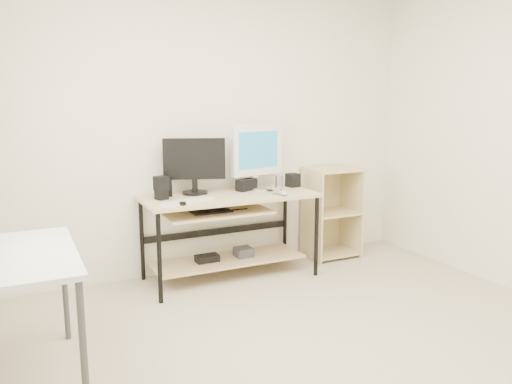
{
  "coord_description": "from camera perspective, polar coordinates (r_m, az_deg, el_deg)",
  "views": [
    {
      "loc": [
        -1.65,
        -2.24,
        1.56
      ],
      "look_at": [
        0.08,
        1.3,
        0.83
      ],
      "focal_mm": 35.0,
      "sensor_mm": 36.0,
      "label": 1
    }
  ],
  "objects": [
    {
      "name": "room",
      "position": [
        2.75,
        7.48,
        5.43
      ],
      "size": [
        4.01,
        4.01,
        2.62
      ],
      "color": "#C2B195",
      "rests_on": "ground"
    },
    {
      "name": "desk",
      "position": [
        4.35,
        -3.33,
        -3.05
      ],
      "size": [
        1.5,
        0.65,
        0.75
      ],
      "color": "#D3B986",
      "rests_on": "ground"
    },
    {
      "name": "side_table",
      "position": [
        2.98,
        -25.61,
        -7.86
      ],
      "size": [
        0.6,
        1.0,
        0.75
      ],
      "color": "white",
      "rests_on": "ground"
    },
    {
      "name": "shelf_unit",
      "position": [
        5.05,
        8.36,
        -2.22
      ],
      "size": [
        0.5,
        0.4,
        0.9
      ],
      "color": "#D8C387",
      "rests_on": "ground"
    },
    {
      "name": "black_monitor",
      "position": [
        4.31,
        -7.06,
        3.39
      ],
      "size": [
        0.52,
        0.23,
        0.48
      ],
      "rotation": [
        0.0,
        0.0,
        -0.35
      ],
      "color": "black",
      "rests_on": "desk"
    },
    {
      "name": "white_imac",
      "position": [
        4.55,
        0.14,
        4.65
      ],
      "size": [
        0.55,
        0.18,
        0.59
      ],
      "rotation": [
        0.0,
        0.0,
        0.21
      ],
      "color": "silver",
      "rests_on": "desk"
    },
    {
      "name": "keyboard",
      "position": [
        4.03,
        -7.76,
        -1.03
      ],
      "size": [
        0.47,
        0.28,
        0.02
      ],
      "primitive_type": "cube",
      "rotation": [
        0.0,
        0.0,
        0.37
      ],
      "color": "white",
      "rests_on": "desk"
    },
    {
      "name": "mouse",
      "position": [
        4.27,
        3.14,
        -0.11
      ],
      "size": [
        0.09,
        0.13,
        0.04
      ],
      "primitive_type": "ellipsoid",
      "rotation": [
        0.0,
        0.0,
        -0.19
      ],
      "color": "#BCBCC1",
      "rests_on": "desk"
    },
    {
      "name": "center_speaker",
      "position": [
        4.49,
        -1.09,
        0.83
      ],
      "size": [
        0.23,
        0.17,
        0.1
      ],
      "primitive_type": "cube",
      "rotation": [
        0.0,
        0.0,
        0.41
      ],
      "color": "black",
      "rests_on": "desk"
    },
    {
      "name": "speaker_left",
      "position": [
        4.14,
        -10.77,
        0.52
      ],
      "size": [
        0.12,
        0.12,
        0.19
      ],
      "rotation": [
        0.0,
        0.0,
        0.34
      ],
      "color": "black",
      "rests_on": "desk"
    },
    {
      "name": "speaker_right",
      "position": [
        4.69,
        4.21,
        1.37
      ],
      "size": [
        0.12,
        0.12,
        0.13
      ],
      "primitive_type": "cube",
      "rotation": [
        0.0,
        0.0,
        0.13
      ],
      "color": "black",
      "rests_on": "desk"
    },
    {
      "name": "audio_controller",
      "position": [
        4.26,
        -10.17,
        0.53
      ],
      "size": [
        0.08,
        0.05,
        0.16
      ],
      "primitive_type": "cube",
      "rotation": [
        0.0,
        0.0,
        0.07
      ],
      "color": "black",
      "rests_on": "desk"
    },
    {
      "name": "volume_puck",
      "position": [
        3.91,
        -8.38,
        -1.33
      ],
      "size": [
        0.07,
        0.07,
        0.02
      ],
      "primitive_type": "cylinder",
      "rotation": [
        0.0,
        0.0,
        -0.33
      ],
      "color": "black",
      "rests_on": "desk"
    },
    {
      "name": "smartphone",
      "position": [
        4.5,
        1.55,
        0.22
      ],
      "size": [
        0.08,
        0.11,
        0.01
      ],
      "primitive_type": "cube",
      "rotation": [
        0.0,
        0.0,
        -0.33
      ],
      "color": "black",
      "rests_on": "desk"
    },
    {
      "name": "coaster",
      "position": [
        4.32,
        2.54,
        -0.22
      ],
      "size": [
        0.13,
        0.13,
        0.01
      ],
      "primitive_type": "cylinder",
      "rotation": [
        0.0,
        0.0,
        0.37
      ],
      "color": "#AC7C4D",
      "rests_on": "desk"
    },
    {
      "name": "drinking_glass",
      "position": [
        4.3,
        2.55,
        0.86
      ],
      "size": [
        0.1,
        0.1,
        0.16
      ],
      "primitive_type": "cylinder",
      "rotation": [
        0.0,
        0.0,
        0.37
      ],
      "color": "white",
      "rests_on": "coaster"
    }
  ]
}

